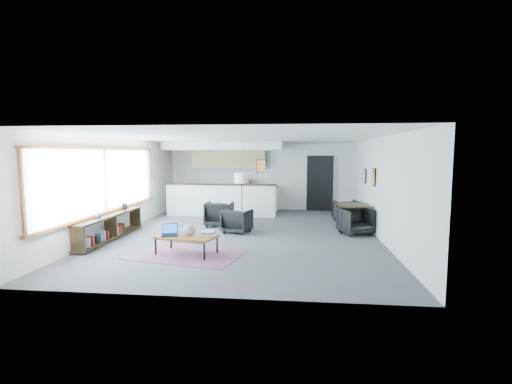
# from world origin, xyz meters

# --- Properties ---
(room) EXTENTS (7.02, 9.02, 2.62)m
(room) POSITION_xyz_m (0.00, 0.00, 1.30)
(room) COLOR #474749
(room) RESTS_ON ground
(window) EXTENTS (0.10, 5.95, 1.66)m
(window) POSITION_xyz_m (-3.46, -0.90, 1.46)
(window) COLOR #8CBFFF
(window) RESTS_ON room
(console) EXTENTS (0.35, 3.00, 0.80)m
(console) POSITION_xyz_m (-3.30, -1.05, 0.33)
(console) COLOR black
(console) RESTS_ON floor
(kitchenette) EXTENTS (4.20, 1.96, 2.60)m
(kitchenette) POSITION_xyz_m (-1.20, 3.71, 1.38)
(kitchenette) COLOR white
(kitchenette) RESTS_ON floor
(doorway) EXTENTS (1.10, 0.12, 2.15)m
(doorway) POSITION_xyz_m (2.30, 4.42, 1.07)
(doorway) COLOR black
(doorway) RESTS_ON room
(track_light) EXTENTS (1.60, 0.07, 0.15)m
(track_light) POSITION_xyz_m (-0.59, 2.20, 2.53)
(track_light) COLOR silver
(track_light) RESTS_ON room
(wall_art_lower) EXTENTS (0.03, 0.38, 0.48)m
(wall_art_lower) POSITION_xyz_m (3.47, 0.40, 1.55)
(wall_art_lower) COLOR black
(wall_art_lower) RESTS_ON room
(wall_art_upper) EXTENTS (0.03, 0.34, 0.44)m
(wall_art_upper) POSITION_xyz_m (3.47, 1.70, 1.50)
(wall_art_upper) COLOR black
(wall_art_upper) RESTS_ON room
(kilim_rug) EXTENTS (2.58, 2.01, 0.01)m
(kilim_rug) POSITION_xyz_m (-0.97, -2.18, 0.01)
(kilim_rug) COLOR #673A50
(kilim_rug) RESTS_ON floor
(coffee_table) EXTENTS (1.40, 0.98, 0.42)m
(coffee_table) POSITION_xyz_m (-0.97, -2.18, 0.39)
(coffee_table) COLOR brown
(coffee_table) RESTS_ON floor
(laptop) EXTENTS (0.40, 0.36, 0.24)m
(laptop) POSITION_xyz_m (-1.34, -2.17, 0.49)
(laptop) COLOR black
(laptop) RESTS_ON coffee_table
(ceramic_pot) EXTENTS (0.25, 0.25, 0.25)m
(ceramic_pot) POSITION_xyz_m (-0.90, -2.16, 0.54)
(ceramic_pot) COLOR gray
(ceramic_pot) RESTS_ON coffee_table
(book_stack) EXTENTS (0.35, 0.29, 0.10)m
(book_stack) POSITION_xyz_m (-0.51, -2.08, 0.46)
(book_stack) COLOR silver
(book_stack) RESTS_ON coffee_table
(coaster) EXTENTS (0.12, 0.12, 0.01)m
(coaster) POSITION_xyz_m (-0.80, -2.35, 0.42)
(coaster) COLOR #E5590C
(coaster) RESTS_ON coffee_table
(armchair_left) EXTENTS (0.79, 0.74, 0.81)m
(armchair_left) POSITION_xyz_m (-0.91, 1.02, 0.40)
(armchair_left) COLOR black
(armchair_left) RESTS_ON floor
(armchair_right) EXTENTS (0.85, 0.82, 0.72)m
(armchair_right) POSITION_xyz_m (-0.23, 0.14, 0.36)
(armchair_right) COLOR black
(armchair_right) RESTS_ON floor
(floor_lamp) EXTENTS (0.54, 0.54, 1.58)m
(floor_lamp) POSITION_xyz_m (-0.26, 1.29, 1.38)
(floor_lamp) COLOR black
(floor_lamp) RESTS_ON floor
(dining_table) EXTENTS (0.94, 0.94, 0.75)m
(dining_table) POSITION_xyz_m (3.00, 0.67, 0.68)
(dining_table) COLOR black
(dining_table) RESTS_ON floor
(dining_chair_near) EXTENTS (0.82, 0.80, 0.67)m
(dining_chair_near) POSITION_xyz_m (3.00, 0.26, 0.33)
(dining_chair_near) COLOR black
(dining_chair_near) RESTS_ON floor
(dining_chair_far) EXTENTS (0.75, 0.72, 0.65)m
(dining_chair_far) POSITION_xyz_m (3.00, 2.06, 0.33)
(dining_chair_far) COLOR black
(dining_chair_far) RESTS_ON floor
(microwave) EXTENTS (0.58, 0.38, 0.37)m
(microwave) POSITION_xyz_m (-0.69, 4.15, 1.11)
(microwave) COLOR black
(microwave) RESTS_ON kitchenette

